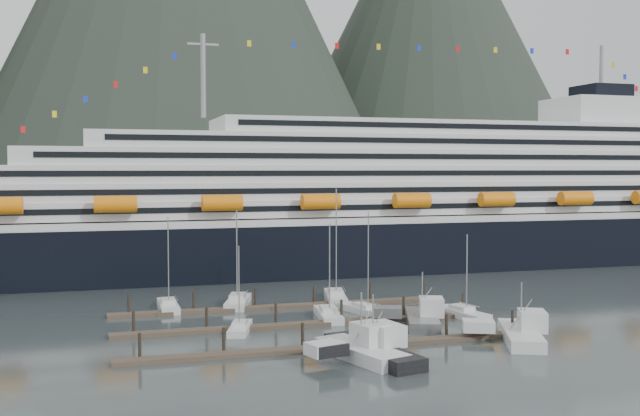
% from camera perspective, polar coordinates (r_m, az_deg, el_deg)
% --- Properties ---
extents(ground, '(1600.00, 1600.00, 0.00)m').
position_cam_1_polar(ground, '(96.99, 1.85, -9.18)').
color(ground, '#434F4E').
rests_on(ground, ground).
extents(mountains, '(870.00, 440.00, 420.00)m').
position_cam_1_polar(mountains, '(698.17, -10.00, 14.77)').
color(mountains, black).
rests_on(mountains, ground).
extents(cruise_ship, '(210.00, 30.40, 50.30)m').
position_cam_1_polar(cruise_ship, '(157.07, 5.81, -0.09)').
color(cruise_ship, black).
rests_on(cruise_ship, ground).
extents(dock_near, '(48.18, 2.28, 3.20)m').
position_cam_1_polar(dock_near, '(86.20, 0.85, -10.51)').
color(dock_near, '#44392C').
rests_on(dock_near, ground).
extents(dock_mid, '(48.18, 2.28, 3.20)m').
position_cam_1_polar(dock_mid, '(98.37, -1.48, -8.82)').
color(dock_mid, '#44392C').
rests_on(dock_mid, ground).
extents(dock_far, '(48.18, 2.28, 3.20)m').
position_cam_1_polar(dock_far, '(110.72, -3.28, -7.49)').
color(dock_far, '#44392C').
rests_on(dock_far, ground).
extents(sailboat_a, '(4.63, 8.28, 11.32)m').
position_cam_1_polar(sailboat_a, '(95.55, -6.11, -9.13)').
color(sailboat_a, silver).
rests_on(sailboat_a, ground).
extents(sailboat_c, '(4.19, 10.33, 13.47)m').
position_cam_1_polar(sailboat_c, '(103.34, 0.64, -8.17)').
color(sailboat_c, silver).
rests_on(sailboat_c, ground).
extents(sailboat_d, '(5.06, 10.36, 14.89)m').
position_cam_1_polar(sailboat_d, '(106.89, 3.36, -7.81)').
color(sailboat_d, silver).
rests_on(sailboat_d, ground).
extents(sailboat_e, '(2.71, 10.02, 14.06)m').
position_cam_1_polar(sailboat_e, '(112.05, -11.49, -7.36)').
color(sailboat_e, silver).
rests_on(sailboat_e, ground).
extents(sailboat_f, '(5.95, 10.77, 14.94)m').
position_cam_1_polar(sailboat_f, '(113.44, -6.27, -7.17)').
color(sailboat_f, silver).
rests_on(sailboat_f, ground).
extents(sailboat_g, '(5.49, 11.97, 17.94)m').
position_cam_1_polar(sailboat_g, '(117.18, 1.20, -6.82)').
color(sailboat_g, silver).
rests_on(sailboat_g, ground).
extents(sailboat_h, '(4.60, 9.81, 12.02)m').
position_cam_1_polar(sailboat_h, '(106.06, 10.76, -7.94)').
color(sailboat_h, silver).
rests_on(sailboat_h, ground).
extents(trawler_b, '(10.30, 12.85, 7.98)m').
position_cam_1_polar(trawler_b, '(81.88, 3.08, -10.76)').
color(trawler_b, silver).
rests_on(trawler_b, ground).
extents(trawler_c, '(11.08, 15.45, 7.68)m').
position_cam_1_polar(trawler_c, '(82.33, 3.94, -10.71)').
color(trawler_c, black).
rests_on(trawler_c, ground).
extents(trawler_d, '(11.22, 13.51, 7.80)m').
position_cam_1_polar(trawler_d, '(93.00, 14.96, -9.20)').
color(trawler_d, silver).
rests_on(trawler_d, ground).
extents(trawler_e, '(10.37, 12.53, 7.78)m').
position_cam_1_polar(trawler_e, '(99.52, 7.71, -8.32)').
color(trawler_e, '#929598').
rests_on(trawler_e, ground).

